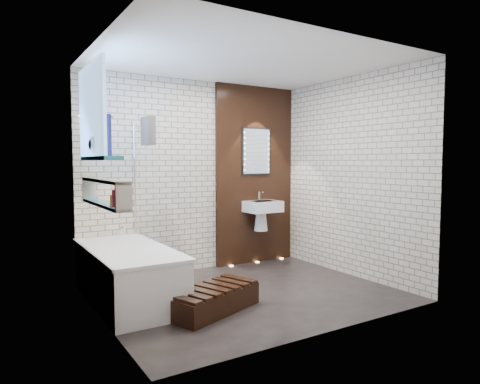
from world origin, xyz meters
TOP-DOWN VIEW (x-y plane):
  - ground at (0.00, 0.00)m, footprint 3.20×3.20m
  - room_shell at (0.00, 0.00)m, footprint 3.24×3.20m
  - walnut_panel at (0.95, 1.27)m, footprint 1.30×0.06m
  - clerestory_window at (-1.57, 0.35)m, footprint 0.18×1.00m
  - display_niche at (-1.53, 0.15)m, footprint 0.14×1.30m
  - bathtub at (-1.22, 0.45)m, footprint 0.79×1.74m
  - bath_screen at (-0.87, 0.89)m, footprint 0.01×0.78m
  - towel at (-0.87, 0.76)m, footprint 0.10×0.25m
  - shower_head at (-1.30, 0.95)m, footprint 0.18×0.18m
  - washbasin at (0.95, 1.07)m, footprint 0.50×0.36m
  - led_mirror at (0.95, 1.23)m, footprint 0.50×0.02m
  - walnut_step at (-0.60, -0.30)m, footprint 1.08×0.76m
  - niche_bottles at (-1.53, -0.22)m, footprint 0.06×0.15m
  - sill_vases at (-1.50, 0.33)m, footprint 0.23×0.41m
  - floor_uplights at (0.95, 1.20)m, footprint 0.96×0.06m

SIDE VIEW (x-z plane):
  - ground at x=0.00m, z-range 0.00..0.00m
  - floor_uplights at x=0.95m, z-range 0.00..0.01m
  - walnut_step at x=-0.60m, z-range 0.00..0.22m
  - bathtub at x=-1.22m, z-range -0.06..0.64m
  - washbasin at x=0.95m, z-range 0.50..1.08m
  - niche_bottles at x=-1.53m, z-range 1.09..1.24m
  - display_niche at x=-1.53m, z-range 1.07..1.33m
  - bath_screen at x=-0.87m, z-range 0.58..1.98m
  - walnut_panel at x=0.95m, z-range 0.00..2.60m
  - room_shell at x=0.00m, z-range 0.00..2.60m
  - led_mirror at x=0.95m, z-range 1.30..2.00m
  - sill_vases at x=-1.50m, z-range 1.48..1.88m
  - towel at x=-0.87m, z-range 1.69..2.01m
  - clerestory_window at x=-1.57m, z-range 1.43..2.37m
  - shower_head at x=-1.30m, z-range 1.99..2.01m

